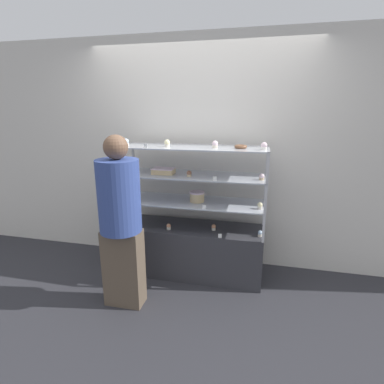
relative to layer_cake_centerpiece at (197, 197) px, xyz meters
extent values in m
plane|color=#2D2D33|center=(-0.06, 0.00, -0.91)|extent=(20.00, 20.00, 0.00)
cube|color=silver|center=(-0.06, 0.40, 0.39)|extent=(8.00, 0.05, 2.60)
cube|color=#333338|center=(-0.06, 0.00, -0.63)|extent=(1.55, 0.51, 0.56)
cube|color=#B7B7BC|center=(-0.82, 0.24, -0.20)|extent=(0.02, 0.02, 0.29)
cube|color=#B7B7BC|center=(0.71, 0.24, -0.20)|extent=(0.02, 0.02, 0.29)
cube|color=#B7B7BC|center=(-0.82, -0.24, -0.20)|extent=(0.02, 0.02, 0.29)
cube|color=#B7B7BC|center=(0.71, -0.24, -0.20)|extent=(0.02, 0.02, 0.29)
cube|color=#B7BCC6|center=(-0.06, 0.00, -0.06)|extent=(1.55, 0.51, 0.01)
cube|color=#B7B7BC|center=(-0.82, 0.24, 0.09)|extent=(0.02, 0.02, 0.29)
cube|color=#B7B7BC|center=(0.71, 0.24, 0.09)|extent=(0.02, 0.02, 0.29)
cube|color=#B7B7BC|center=(-0.82, -0.24, 0.09)|extent=(0.02, 0.02, 0.29)
cube|color=#B7B7BC|center=(0.71, -0.24, 0.09)|extent=(0.02, 0.02, 0.29)
cube|color=#B7BCC6|center=(-0.06, 0.00, 0.23)|extent=(1.55, 0.51, 0.01)
cube|color=#B7B7BC|center=(-0.82, 0.24, 0.38)|extent=(0.02, 0.02, 0.29)
cube|color=#B7B7BC|center=(0.71, 0.24, 0.38)|extent=(0.02, 0.02, 0.29)
cube|color=#B7B7BC|center=(-0.82, -0.24, 0.38)|extent=(0.02, 0.02, 0.29)
cube|color=#B7B7BC|center=(0.71, -0.24, 0.38)|extent=(0.02, 0.02, 0.29)
cube|color=#B7BCC6|center=(-0.06, 0.00, 0.52)|extent=(1.55, 0.51, 0.01)
cylinder|color=#DBBC84|center=(0.00, 0.00, -0.01)|extent=(0.15, 0.15, 0.09)
cylinder|color=silver|center=(0.00, 0.00, 0.05)|extent=(0.16, 0.16, 0.02)
cube|color=#DBBC84|center=(-0.36, -0.02, 0.26)|extent=(0.23, 0.16, 0.05)
cube|color=silver|center=(-0.36, -0.02, 0.29)|extent=(0.23, 0.16, 0.01)
cylinder|color=beige|center=(-0.78, -0.13, -0.33)|extent=(0.04, 0.04, 0.03)
sphere|color=silver|center=(-0.78, -0.13, -0.31)|extent=(0.05, 0.05, 0.05)
cylinder|color=beige|center=(-0.28, -0.13, -0.33)|extent=(0.04, 0.04, 0.03)
sphere|color=#E5996B|center=(-0.28, -0.13, -0.31)|extent=(0.05, 0.05, 0.05)
cylinder|color=beige|center=(0.19, -0.04, -0.33)|extent=(0.04, 0.04, 0.03)
sphere|color=#E5996B|center=(0.19, -0.04, -0.31)|extent=(0.05, 0.05, 0.05)
cylinder|color=beige|center=(0.68, -0.10, -0.33)|extent=(0.04, 0.04, 0.03)
sphere|color=silver|center=(0.68, -0.10, -0.31)|extent=(0.05, 0.05, 0.05)
cube|color=white|center=(0.29, -0.23, -0.33)|extent=(0.04, 0.00, 0.04)
cylinder|color=white|center=(-0.78, -0.07, -0.04)|extent=(0.05, 0.05, 0.03)
sphere|color=#F4EAB2|center=(-0.78, -0.07, -0.01)|extent=(0.05, 0.05, 0.05)
cylinder|color=beige|center=(0.66, -0.10, -0.04)|extent=(0.05, 0.05, 0.03)
sphere|color=#F4EAB2|center=(0.66, -0.10, -0.01)|extent=(0.05, 0.05, 0.05)
cube|color=white|center=(0.12, -0.23, -0.03)|extent=(0.04, 0.00, 0.04)
cylinder|color=beige|center=(-0.78, -0.04, 0.25)|extent=(0.05, 0.05, 0.02)
sphere|color=#F4EAB2|center=(-0.78, -0.04, 0.27)|extent=(0.05, 0.05, 0.05)
cylinder|color=#CCB28C|center=(-0.06, -0.10, 0.25)|extent=(0.05, 0.05, 0.02)
sphere|color=#8C5B42|center=(-0.06, -0.10, 0.27)|extent=(0.05, 0.05, 0.05)
cylinder|color=#CCB28C|center=(0.66, -0.09, 0.25)|extent=(0.05, 0.05, 0.02)
sphere|color=silver|center=(0.66, -0.09, 0.27)|extent=(0.05, 0.05, 0.05)
cube|color=white|center=(0.22, -0.23, 0.26)|extent=(0.04, 0.00, 0.04)
cylinder|color=white|center=(-0.76, -0.04, 0.54)|extent=(0.06, 0.06, 0.03)
sphere|color=silver|center=(-0.76, -0.04, 0.57)|extent=(0.06, 0.06, 0.06)
cylinder|color=beige|center=(-0.30, -0.05, 0.54)|extent=(0.06, 0.06, 0.03)
sphere|color=#F4EAB2|center=(-0.30, -0.05, 0.57)|extent=(0.06, 0.06, 0.06)
cylinder|color=beige|center=(0.19, -0.05, 0.54)|extent=(0.06, 0.06, 0.03)
sphere|color=silver|center=(0.19, -0.05, 0.57)|extent=(0.06, 0.06, 0.06)
cylinder|color=white|center=(0.66, -0.09, 0.54)|extent=(0.06, 0.06, 0.03)
sphere|color=silver|center=(0.66, -0.09, 0.57)|extent=(0.06, 0.06, 0.06)
cube|color=white|center=(-0.47, -0.23, 0.55)|extent=(0.04, 0.00, 0.04)
torus|color=brown|center=(0.44, -0.02, 0.54)|extent=(0.12, 0.12, 0.03)
cube|color=brown|center=(-0.55, -0.69, -0.53)|extent=(0.36, 0.20, 0.74)
cylinder|color=#33478C|center=(-0.55, -0.69, 0.16)|extent=(0.37, 0.37, 0.65)
sphere|color=brown|center=(-0.55, -0.69, 0.59)|extent=(0.21, 0.21, 0.21)
camera|label=1|loc=(0.64, -2.99, 0.89)|focal=28.00mm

